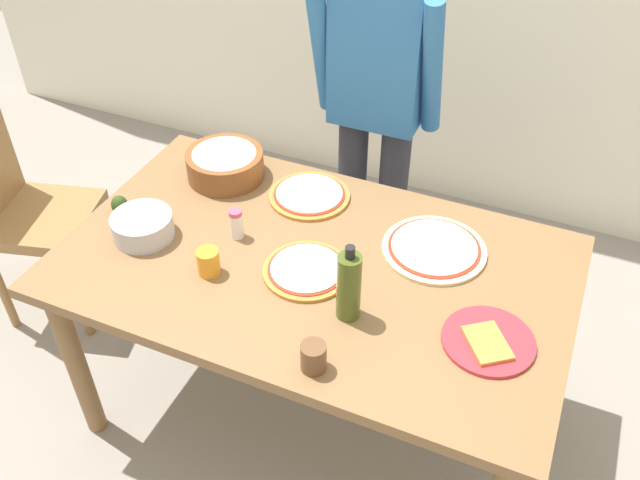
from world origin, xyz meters
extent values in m
plane|color=gray|center=(0.00, 0.00, 0.00)|extent=(8.00, 8.00, 0.00)
cube|color=brown|center=(0.00, 0.00, 0.74)|extent=(1.60, 0.96, 0.04)
cylinder|color=brown|center=(-0.72, -0.40, 0.36)|extent=(0.07, 0.07, 0.72)
cylinder|color=brown|center=(-0.72, 0.40, 0.36)|extent=(0.07, 0.07, 0.72)
cylinder|color=brown|center=(0.72, 0.40, 0.36)|extent=(0.07, 0.07, 0.72)
cylinder|color=#2D2D38|center=(-0.16, 0.76, 0.42)|extent=(0.12, 0.12, 0.85)
cylinder|color=#2D2D38|center=(0.02, 0.76, 0.42)|extent=(0.12, 0.12, 0.85)
cube|color=#2D6BAD|center=(-0.07, 0.76, 1.12)|extent=(0.34, 0.20, 0.55)
cylinder|color=#2D6BAD|center=(-0.28, 0.71, 1.12)|extent=(0.07, 0.21, 0.55)
cylinder|color=#2D6BAD|center=(0.14, 0.71, 1.12)|extent=(0.07, 0.21, 0.55)
cube|color=olive|center=(-1.25, 0.09, 0.47)|extent=(0.49, 0.49, 0.05)
cylinder|color=olive|center=(-1.04, -0.03, 0.23)|extent=(0.04, 0.04, 0.45)
cylinder|color=olive|center=(-1.13, 0.30, 0.23)|extent=(0.04, 0.04, 0.45)
cylinder|color=olive|center=(-1.37, -0.12, 0.23)|extent=(0.04, 0.04, 0.45)
cylinder|color=olive|center=(-1.46, 0.21, 0.23)|extent=(0.04, 0.04, 0.45)
cylinder|color=beige|center=(0.33, 0.20, 0.77)|extent=(0.34, 0.34, 0.01)
cylinder|color=#B22D1E|center=(0.33, 0.20, 0.77)|extent=(0.30, 0.30, 0.00)
cylinder|color=beige|center=(0.33, 0.20, 0.78)|extent=(0.28, 0.28, 0.00)
cylinder|color=#C67A33|center=(-0.15, 0.30, 0.77)|extent=(0.29, 0.29, 0.01)
cylinder|color=#B22D1E|center=(-0.15, 0.30, 0.77)|extent=(0.25, 0.25, 0.00)
cylinder|color=beige|center=(-0.15, 0.30, 0.78)|extent=(0.24, 0.24, 0.00)
cylinder|color=#C67A33|center=(0.00, -0.05, 0.77)|extent=(0.27, 0.27, 0.01)
cylinder|color=#B22D1E|center=(0.00, -0.05, 0.77)|extent=(0.24, 0.24, 0.00)
cylinder|color=beige|center=(0.00, -0.05, 0.78)|extent=(0.22, 0.22, 0.00)
cylinder|color=red|center=(0.58, -0.11, 0.77)|extent=(0.26, 0.26, 0.01)
cube|color=#CC8438|center=(0.58, -0.13, 0.78)|extent=(0.16, 0.17, 0.01)
cylinder|color=brown|center=(-0.48, 0.30, 0.81)|extent=(0.28, 0.28, 0.10)
ellipsoid|color=beige|center=(-0.48, 0.30, 0.85)|extent=(0.25, 0.25, 0.05)
cylinder|color=#B7B7BC|center=(-0.56, -0.11, 0.80)|extent=(0.20, 0.20, 0.08)
cylinder|color=#47561E|center=(0.18, -0.17, 0.87)|extent=(0.07, 0.07, 0.22)
cylinder|color=black|center=(0.18, -0.17, 1.00)|extent=(0.03, 0.03, 0.04)
cylinder|color=orange|center=(-0.28, -0.17, 0.80)|extent=(0.07, 0.07, 0.08)
cylinder|color=brown|center=(0.17, -0.39, 0.80)|extent=(0.07, 0.07, 0.08)
cylinder|color=white|center=(-0.28, 0.01, 0.81)|extent=(0.04, 0.04, 0.09)
cylinder|color=#D84C66|center=(-0.28, 0.01, 0.86)|extent=(0.04, 0.04, 0.02)
ellipsoid|color=#2D4219|center=(-0.71, -0.04, 0.80)|extent=(0.06, 0.06, 0.07)
camera|label=1|loc=(0.65, -1.45, 2.19)|focal=38.13mm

